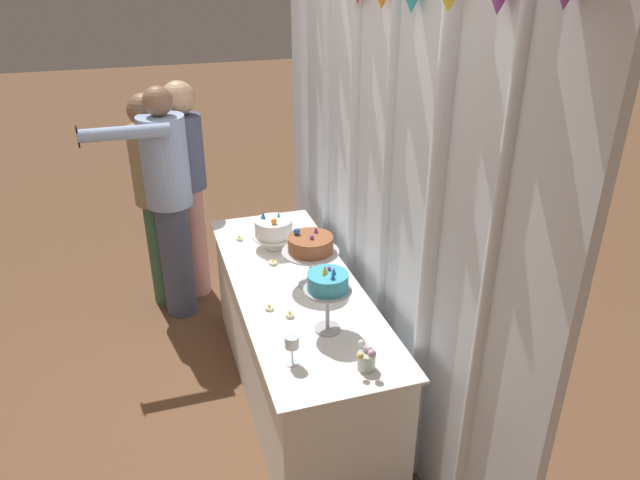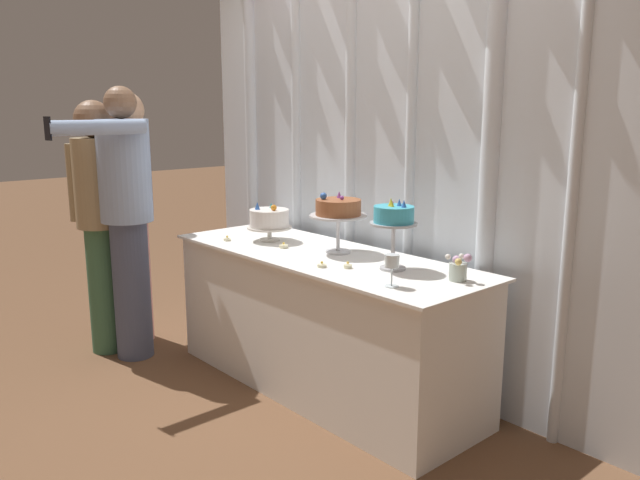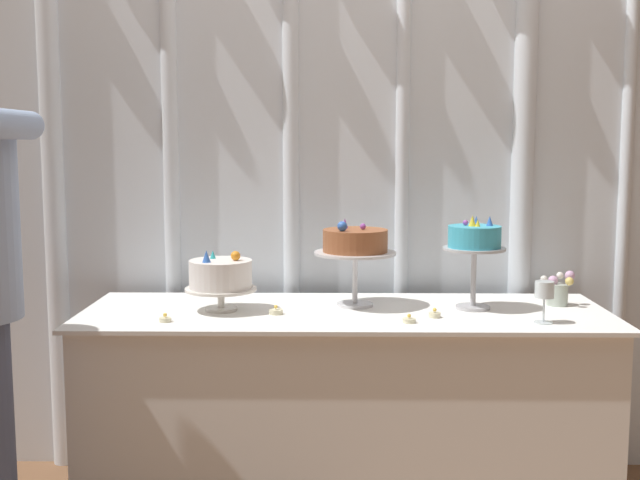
{
  "view_description": "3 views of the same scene",
  "coord_description": "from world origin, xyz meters",
  "px_view_note": "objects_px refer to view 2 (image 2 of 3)",
  "views": [
    {
      "loc": [
        2.76,
        -0.61,
        2.45
      ],
      "look_at": [
        0.09,
        0.22,
        1.07
      ],
      "focal_mm": 33.07,
      "sensor_mm": 36.0,
      "label": 1
    },
    {
      "loc": [
        2.5,
        -2.13,
        1.56
      ],
      "look_at": [
        -0.11,
        0.18,
        0.82
      ],
      "focal_mm": 35.58,
      "sensor_mm": 36.0,
      "label": 2
    },
    {
      "loc": [
        -0.05,
        -2.78,
        1.4
      ],
      "look_at": [
        -0.09,
        0.12,
        1.04
      ],
      "focal_mm": 44.26,
      "sensor_mm": 36.0,
      "label": 3
    }
  ],
  "objects_px": {
    "tealight_near_right": "(322,265)",
    "guest_man_pink_jacket": "(131,203)",
    "cake_display_rightmost": "(394,219)",
    "tealight_near_left": "(284,246)",
    "cake_display_center": "(338,210)",
    "guest_man_dark_suit": "(99,214)",
    "guest_girl_blue_dress": "(126,211)",
    "tealight_far_left": "(227,239)",
    "wine_glass": "(392,263)",
    "tealight_far_right": "(348,266)",
    "flower_vase": "(458,269)",
    "cake_display_leftmost": "(269,220)",
    "cake_table": "(322,321)"
  },
  "relations": [
    {
      "from": "flower_vase",
      "to": "guest_girl_blue_dress",
      "type": "xyz_separation_m",
      "value": [
        -1.96,
        -0.7,
        0.1
      ]
    },
    {
      "from": "tealight_near_left",
      "to": "tealight_near_right",
      "type": "relative_size",
      "value": 1.09
    },
    {
      "from": "tealight_far_left",
      "to": "wine_glass",
      "type": "bearing_deg",
      "value": -0.03
    },
    {
      "from": "cake_display_rightmost",
      "to": "tealight_near_left",
      "type": "bearing_deg",
      "value": -172.15
    },
    {
      "from": "tealight_near_left",
      "to": "guest_man_pink_jacket",
      "type": "height_order",
      "value": "guest_man_pink_jacket"
    },
    {
      "from": "cake_display_rightmost",
      "to": "cake_table",
      "type": "bearing_deg",
      "value": -175.95
    },
    {
      "from": "tealight_near_right",
      "to": "guest_man_dark_suit",
      "type": "height_order",
      "value": "guest_man_dark_suit"
    },
    {
      "from": "guest_man_pink_jacket",
      "to": "guest_man_dark_suit",
      "type": "bearing_deg",
      "value": -77.87
    },
    {
      "from": "cake_table",
      "to": "tealight_far_right",
      "type": "height_order",
      "value": "tealight_far_right"
    },
    {
      "from": "tealight_far_right",
      "to": "guest_man_dark_suit",
      "type": "xyz_separation_m",
      "value": [
        -1.66,
        -0.56,
        0.12
      ]
    },
    {
      "from": "tealight_near_right",
      "to": "guest_man_dark_suit",
      "type": "bearing_deg",
      "value": -163.06
    },
    {
      "from": "tealight_near_left",
      "to": "tealight_near_right",
      "type": "bearing_deg",
      "value": -15.46
    },
    {
      "from": "cake_display_rightmost",
      "to": "tealight_far_right",
      "type": "distance_m",
      "value": 0.33
    },
    {
      "from": "cake_display_center",
      "to": "guest_man_pink_jacket",
      "type": "xyz_separation_m",
      "value": [
        -1.43,
        -0.52,
        -0.07
      ]
    },
    {
      "from": "cake_display_rightmost",
      "to": "wine_glass",
      "type": "height_order",
      "value": "cake_display_rightmost"
    },
    {
      "from": "flower_vase",
      "to": "tealight_far_left",
      "type": "bearing_deg",
      "value": -168.23
    },
    {
      "from": "tealight_near_left",
      "to": "wine_glass",
      "type": "bearing_deg",
      "value": -7.92
    },
    {
      "from": "tealight_far_left",
      "to": "tealight_near_left",
      "type": "xyz_separation_m",
      "value": [
        0.38,
        0.13,
        0.0
      ]
    },
    {
      "from": "cake_table",
      "to": "tealight_near_right",
      "type": "relative_size",
      "value": 41.37
    },
    {
      "from": "wine_glass",
      "to": "guest_man_dark_suit",
      "type": "xyz_separation_m",
      "value": [
        -2.03,
        -0.48,
        0.02
      ]
    },
    {
      "from": "tealight_far_right",
      "to": "flower_vase",
      "type": "bearing_deg",
      "value": 23.64
    },
    {
      "from": "tealight_near_right",
      "to": "guest_man_dark_suit",
      "type": "xyz_separation_m",
      "value": [
        -1.56,
        -0.48,
        0.12
      ]
    },
    {
      "from": "flower_vase",
      "to": "tealight_far_right",
      "type": "distance_m",
      "value": 0.55
    },
    {
      "from": "cake_display_center",
      "to": "tealight_near_right",
      "type": "relative_size",
      "value": 7.03
    },
    {
      "from": "cake_display_leftmost",
      "to": "cake_display_center",
      "type": "xyz_separation_m",
      "value": [
        0.5,
        0.09,
        0.11
      ]
    },
    {
      "from": "flower_vase",
      "to": "tealight_near_left",
      "type": "bearing_deg",
      "value": -170.87
    },
    {
      "from": "cake_display_center",
      "to": "guest_girl_blue_dress",
      "type": "bearing_deg",
      "value": -150.21
    },
    {
      "from": "cake_table",
      "to": "tealight_near_left",
      "type": "height_order",
      "value": "tealight_near_left"
    },
    {
      "from": "wine_glass",
      "to": "tealight_near_left",
      "type": "xyz_separation_m",
      "value": [
        -0.94,
        0.13,
        -0.1
      ]
    },
    {
      "from": "guest_man_pink_jacket",
      "to": "guest_girl_blue_dress",
      "type": "relative_size",
      "value": 0.99
    },
    {
      "from": "cake_table",
      "to": "cake_display_rightmost",
      "type": "bearing_deg",
      "value": 4.05
    },
    {
      "from": "cake_display_leftmost",
      "to": "guest_man_dark_suit",
      "type": "xyz_separation_m",
      "value": [
        -0.88,
        -0.66,
        -0.0
      ]
    },
    {
      "from": "tealight_far_left",
      "to": "guest_girl_blue_dress",
      "type": "height_order",
      "value": "guest_girl_blue_dress"
    },
    {
      "from": "tealight_near_right",
      "to": "guest_man_pink_jacket",
      "type": "height_order",
      "value": "guest_man_pink_jacket"
    },
    {
      "from": "cake_display_leftmost",
      "to": "tealight_near_left",
      "type": "height_order",
      "value": "cake_display_leftmost"
    },
    {
      "from": "cake_display_center",
      "to": "cake_display_leftmost",
      "type": "bearing_deg",
      "value": -169.86
    },
    {
      "from": "cake_display_center",
      "to": "guest_man_dark_suit",
      "type": "relative_size",
      "value": 0.21
    },
    {
      "from": "wine_glass",
      "to": "guest_man_pink_jacket",
      "type": "xyz_separation_m",
      "value": [
        -2.08,
        -0.24,
        0.06
      ]
    },
    {
      "from": "guest_girl_blue_dress",
      "to": "guest_man_dark_suit",
      "type": "bearing_deg",
      "value": -158.55
    },
    {
      "from": "cake_table",
      "to": "flower_vase",
      "type": "distance_m",
      "value": 0.94
    },
    {
      "from": "tealight_far_right",
      "to": "guest_man_dark_suit",
      "type": "bearing_deg",
      "value": -161.38
    },
    {
      "from": "cake_display_leftmost",
      "to": "guest_man_pink_jacket",
      "type": "relative_size",
      "value": 0.16
    },
    {
      "from": "cake_display_rightmost",
      "to": "tealight_near_left",
      "type": "distance_m",
      "value": 0.78
    },
    {
      "from": "guest_man_pink_jacket",
      "to": "tealight_near_right",
      "type": "bearing_deg",
      "value": 8.45
    },
    {
      "from": "guest_man_pink_jacket",
      "to": "guest_girl_blue_dress",
      "type": "xyz_separation_m",
      "value": [
        0.26,
        -0.16,
        -0.0
      ]
    },
    {
      "from": "guest_man_dark_suit",
      "to": "tealight_far_left",
      "type": "bearing_deg",
      "value": 33.83
    },
    {
      "from": "tealight_near_left",
      "to": "cake_display_rightmost",
      "type": "bearing_deg",
      "value": 7.85
    },
    {
      "from": "cake_table",
      "to": "guest_man_dark_suit",
      "type": "bearing_deg",
      "value": -153.35
    },
    {
      "from": "cake_table",
      "to": "guest_girl_blue_dress",
      "type": "xyz_separation_m",
      "value": [
        -1.14,
        -0.59,
        0.55
      ]
    },
    {
      "from": "cake_display_leftmost",
      "to": "cake_display_rightmost",
      "type": "bearing_deg",
      "value": 2.64
    }
  ]
}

